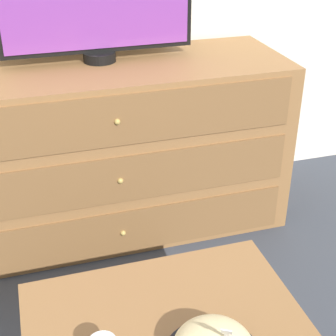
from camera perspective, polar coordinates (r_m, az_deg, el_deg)
name	(u,v)px	position (r m, az deg, el deg)	size (l,w,h in m)	color
ground_plane	(114,188)	(2.85, -5.97, -2.26)	(12.00, 12.00, 0.00)	#383D47
dresser	(107,151)	(2.38, -6.74, 1.93)	(1.62, 0.58, 0.80)	olive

